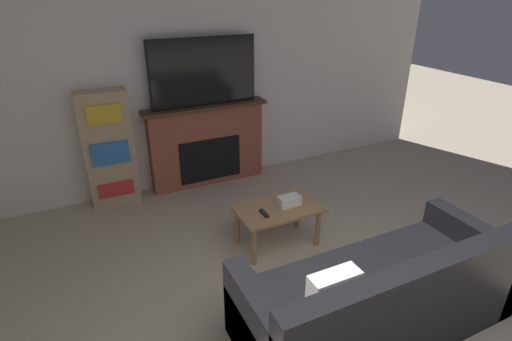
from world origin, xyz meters
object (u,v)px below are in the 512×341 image
object	(u,v)px
fireplace	(207,144)
coffee_table	(278,213)
couch	(379,298)
bookshelf	(109,149)
tv	(204,72)

from	to	relation	value
fireplace	coffee_table	size ratio (longest dim) A/B	1.90
fireplace	couch	world-z (taller)	fireplace
fireplace	coffee_table	xyz separation A→B (m)	(0.15, -1.66, -0.17)
bookshelf	couch	bearing A→B (deg)	-62.72
tv	coffee_table	xyz separation A→B (m)	(0.15, -1.64, -1.11)
couch	coffee_table	distance (m)	1.32
tv	couch	xyz separation A→B (m)	(0.31, -2.95, -1.19)
couch	bookshelf	bearing A→B (deg)	117.28
couch	coffee_table	bearing A→B (deg)	96.90
fireplace	couch	size ratio (longest dim) A/B	0.74
tv	couch	world-z (taller)	tv
couch	bookshelf	size ratio (longest dim) A/B	1.55
coffee_table	bookshelf	distance (m)	2.16
fireplace	bookshelf	world-z (taller)	bookshelf
bookshelf	tv	bearing A→B (deg)	0.13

